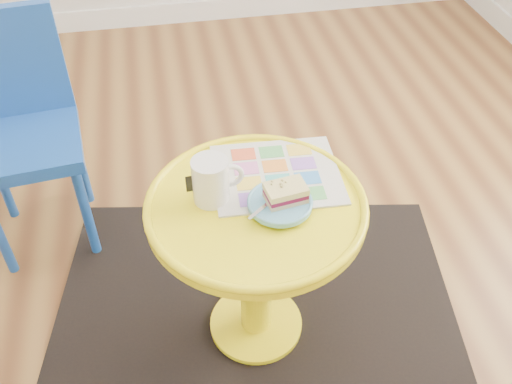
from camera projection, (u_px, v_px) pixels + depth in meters
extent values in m
plane|color=brown|center=(186.00, 285.00, 1.96)|extent=(4.00, 4.00, 0.00)
cube|color=white|center=(152.00, 15.00, 3.36)|extent=(4.00, 0.02, 0.12)
cube|color=black|center=(256.00, 325.00, 1.83)|extent=(1.47, 1.31, 0.01)
cylinder|color=yellow|center=(256.00, 324.00, 1.83)|extent=(0.29, 0.29, 0.03)
cylinder|color=yellow|center=(256.00, 272.00, 1.65)|extent=(0.09, 0.09, 0.49)
cylinder|color=yellow|center=(256.00, 208.00, 1.48)|extent=(0.57, 0.57, 0.03)
cylinder|color=#1848A1|center=(87.00, 214.00, 1.94)|extent=(0.03, 0.03, 0.38)
cylinder|color=#1848A1|center=(0.00, 178.00, 2.08)|extent=(0.03, 0.03, 0.38)
cylinder|color=#1848A1|center=(80.00, 163.00, 2.15)|extent=(0.03, 0.03, 0.38)
cube|color=#1848A1|center=(24.00, 144.00, 1.86)|extent=(0.40, 0.40, 0.05)
cube|color=#1848A1|center=(6.00, 64.00, 1.83)|extent=(0.36, 0.08, 0.38)
cube|color=silver|center=(277.00, 174.00, 1.55)|extent=(0.36, 0.31, 0.01)
cylinder|color=white|center=(211.00, 181.00, 1.44)|extent=(0.09, 0.09, 0.12)
torus|color=white|center=(230.00, 176.00, 1.44)|extent=(0.07, 0.02, 0.07)
cylinder|color=#D1B78C|center=(209.00, 164.00, 1.40)|extent=(0.09, 0.09, 0.01)
cylinder|color=#61A9CE|center=(280.00, 206.00, 1.45)|extent=(0.06, 0.06, 0.01)
cylinder|color=#61A9CE|center=(280.00, 203.00, 1.44)|extent=(0.17, 0.17, 0.01)
cube|color=#D3BC8C|center=(285.00, 197.00, 1.44)|extent=(0.11, 0.08, 0.01)
cube|color=maroon|center=(286.00, 193.00, 1.43)|extent=(0.11, 0.08, 0.01)
cube|color=#EADB8C|center=(286.00, 189.00, 1.42)|extent=(0.11, 0.08, 0.02)
cube|color=silver|center=(264.00, 207.00, 1.42)|extent=(0.10, 0.08, 0.00)
cube|color=silver|center=(281.00, 193.00, 1.46)|extent=(0.04, 0.04, 0.00)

